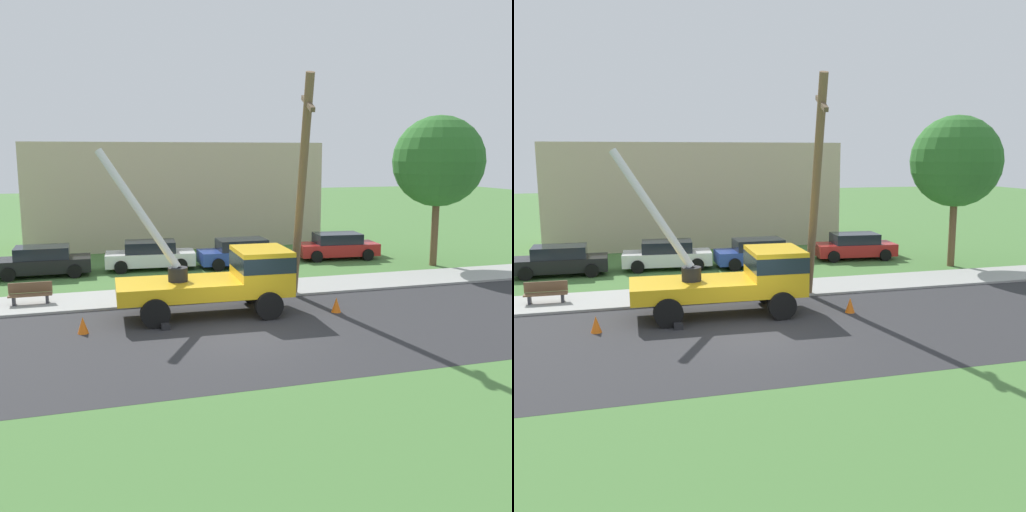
{
  "view_description": "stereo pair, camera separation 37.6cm",
  "coord_description": "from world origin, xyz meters",
  "views": [
    {
      "loc": [
        -4.85,
        -17.48,
        5.85
      ],
      "look_at": [
        1.36,
        3.31,
        1.97
      ],
      "focal_mm": 41.0,
      "sensor_mm": 36.0,
      "label": 1
    },
    {
      "loc": [
        -4.49,
        -17.59,
        5.85
      ],
      "look_at": [
        1.36,
        3.31,
        1.97
      ],
      "focal_mm": 41.0,
      "sensor_mm": 36.0,
      "label": 2
    }
  ],
  "objects": [
    {
      "name": "parked_sedan_white",
      "position": [
        -1.66,
        11.8,
        0.71
      ],
      "size": [
        4.54,
        2.26,
        1.42
      ],
      "color": "silver",
      "rests_on": "ground"
    },
    {
      "name": "ground_plane",
      "position": [
        0.0,
        12.0,
        0.0
      ],
      "size": [
        120.0,
        120.0,
        0.0
      ],
      "primitive_type": "plane",
      "color": "#477538"
    },
    {
      "name": "traffic_cone_behind",
      "position": [
        -5.01,
        1.68,
        0.28
      ],
      "size": [
        0.36,
        0.36,
        0.56
      ],
      "primitive_type": "cone",
      "color": "orange",
      "rests_on": "ground"
    },
    {
      "name": "leaning_utility_pole",
      "position": [
        3.13,
        3.24,
        4.43
      ],
      "size": [
        0.86,
        3.5,
        8.65
      ],
      "color": "brown",
      "rests_on": "ground"
    },
    {
      "name": "parked_sedan_black",
      "position": [
        -6.76,
        11.57,
        0.71
      ],
      "size": [
        4.42,
        2.05,
        1.42
      ],
      "color": "black",
      "rests_on": "ground"
    },
    {
      "name": "sidewalk_strip",
      "position": [
        0.0,
        5.81,
        0.05
      ],
      "size": [
        80.0,
        2.91,
        0.1
      ],
      "primitive_type": "cube",
      "color": "#9E9E99",
      "rests_on": "ground"
    },
    {
      "name": "lowrise_building_backdrop",
      "position": [
        0.87,
        20.2,
        3.2
      ],
      "size": [
        18.0,
        6.0,
        6.4
      ],
      "primitive_type": "cube",
      "color": "#C6B293",
      "rests_on": "ground"
    },
    {
      "name": "parked_sedan_red",
      "position": [
        8.59,
        11.79,
        0.71
      ],
      "size": [
        4.54,
        2.28,
        1.42
      ],
      "color": "#B21E1E",
      "rests_on": "ground"
    },
    {
      "name": "roadside_tree_near",
      "position": [
        12.59,
        8.57,
        5.36
      ],
      "size": [
        4.59,
        4.59,
        7.67
      ],
      "color": "brown",
      "rests_on": "ground"
    },
    {
      "name": "park_bench",
      "position": [
        -6.91,
        5.87,
        0.46
      ],
      "size": [
        1.6,
        0.45,
        0.9
      ],
      "color": "brown",
      "rests_on": "ground"
    },
    {
      "name": "traffic_cone_ahead",
      "position": [
        3.97,
        1.68,
        0.28
      ],
      "size": [
        0.36,
        0.36,
        0.56
      ],
      "primitive_type": "cone",
      "color": "orange",
      "rests_on": "ground"
    },
    {
      "name": "parked_sedan_blue",
      "position": [
        2.95,
        11.2,
        0.71
      ],
      "size": [
        4.41,
        2.04,
        1.42
      ],
      "color": "#263F99",
      "rests_on": "ground"
    },
    {
      "name": "road_asphalt",
      "position": [
        0.0,
        0.0,
        0.0
      ],
      "size": [
        80.0,
        8.71,
        0.01
      ],
      "primitive_type": "cube",
      "color": "#2B2B2D",
      "rests_on": "ground"
    },
    {
      "name": "utility_truck",
      "position": [
        0.09,
        2.74,
        1.41
      ],
      "size": [
        6.76,
        3.21,
        5.98
      ],
      "color": "gold",
      "rests_on": "ground"
    }
  ]
}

